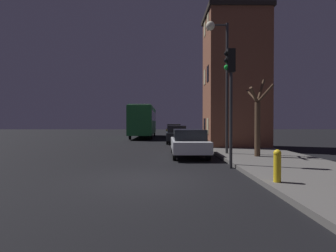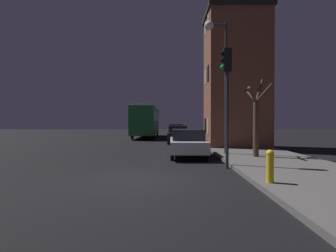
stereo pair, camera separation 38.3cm
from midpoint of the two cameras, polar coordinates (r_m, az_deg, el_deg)
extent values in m
plane|color=black|center=(8.49, -4.77, -11.52)|extent=(120.00, 120.00, 0.00)
cube|color=#514F4C|center=(9.68, 30.52, -9.62)|extent=(4.39, 60.00, 0.16)
cube|color=brown|center=(19.58, 15.06, 9.44)|extent=(4.09, 3.64, 9.21)
cube|color=black|center=(20.83, 15.11, 22.49)|extent=(4.33, 3.88, 0.30)
cube|color=beige|center=(18.24, 9.29, -0.01)|extent=(0.03, 0.70, 1.10)
cube|color=black|center=(19.66, 8.66, 0.05)|extent=(0.03, 0.70, 1.10)
cube|color=black|center=(18.55, 9.32, 11.20)|extent=(0.03, 0.70, 1.10)
cube|color=beige|center=(19.94, 8.69, 10.47)|extent=(0.03, 0.70, 1.10)
cube|color=beige|center=(19.52, 9.34, 21.67)|extent=(0.03, 0.70, 1.10)
cube|color=beige|center=(20.85, 8.71, 20.28)|extent=(0.03, 0.70, 1.10)
cylinder|color=#28282B|center=(14.36, 13.23, 8.00)|extent=(0.14, 0.14, 6.92)
cylinder|color=#28282B|center=(15.07, 11.49, 20.82)|extent=(0.90, 0.09, 0.09)
sphere|color=#F4EAC6|center=(14.98, 9.68, 20.75)|extent=(0.48, 0.48, 0.48)
cylinder|color=#28282B|center=(10.51, 13.78, 1.21)|extent=(0.12, 0.12, 3.78)
cube|color=black|center=(10.79, 13.82, 13.75)|extent=(0.30, 0.24, 0.90)
sphere|color=black|center=(10.81, 12.87, 15.19)|extent=(0.20, 0.20, 0.20)
sphere|color=black|center=(10.75, 12.86, 13.80)|extent=(0.20, 0.20, 0.20)
sphere|color=green|center=(10.69, 12.86, 12.39)|extent=(0.20, 0.20, 0.20)
cylinder|color=#473323|center=(13.40, 19.38, -0.69)|extent=(0.27, 0.27, 2.63)
cylinder|color=#473323|center=(13.15, 18.72, 6.44)|extent=(0.67, 0.65, 0.75)
cylinder|color=#473323|center=(13.75, 20.04, 7.22)|extent=(0.63, 0.60, 1.21)
cylinder|color=#473323|center=(13.87, 18.36, 6.22)|extent=(0.33, 1.01, 0.76)
cylinder|color=#473323|center=(13.40, 20.93, 6.68)|extent=(0.76, 0.51, 0.89)
cube|color=#1E6B33|center=(31.37, -4.40, 1.14)|extent=(2.46, 11.34, 3.04)
cube|color=black|center=(31.38, -4.41, 2.13)|extent=(2.48, 10.44, 1.09)
cube|color=#B2B2B2|center=(31.42, -4.41, 4.01)|extent=(2.34, 10.78, 0.12)
cylinder|color=black|center=(34.99, -2.01, -1.38)|extent=(0.18, 0.96, 0.96)
cylinder|color=black|center=(35.18, -5.72, -1.38)|extent=(0.18, 0.96, 0.96)
cylinder|color=black|center=(27.64, -2.72, -1.97)|extent=(0.18, 0.96, 0.96)
cylinder|color=black|center=(27.87, -7.41, -1.95)|extent=(0.18, 0.96, 0.96)
cube|color=#B7BABF|center=(14.10, 4.98, -4.05)|extent=(1.80, 4.69, 0.57)
cube|color=black|center=(13.83, 5.06, -1.85)|extent=(1.58, 2.44, 0.54)
cylinder|color=black|center=(15.71, 7.51, -4.59)|extent=(0.18, 0.67, 0.67)
cylinder|color=black|center=(15.60, 1.59, -4.62)|extent=(0.18, 0.67, 0.67)
cylinder|color=black|center=(12.70, 9.16, -5.88)|extent=(0.18, 0.67, 0.67)
cylinder|color=black|center=(12.57, 1.82, -5.94)|extent=(0.18, 0.67, 0.67)
cube|color=black|center=(22.78, 2.57, -2.17)|extent=(1.74, 4.27, 0.64)
cube|color=black|center=(22.54, 2.59, -0.64)|extent=(1.53, 2.22, 0.58)
cylinder|color=black|center=(24.22, 4.30, -2.75)|extent=(0.18, 0.63, 0.63)
cylinder|color=black|center=(24.17, 0.61, -2.76)|extent=(0.18, 0.63, 0.63)
cylinder|color=black|center=(21.45, 4.77, -3.21)|extent=(0.18, 0.63, 0.63)
cylinder|color=black|center=(21.40, 0.60, -3.22)|extent=(0.18, 0.63, 0.63)
cube|color=olive|center=(32.33, 2.12, -1.26)|extent=(1.80, 4.56, 0.68)
cube|color=black|center=(32.08, 2.13, -0.13)|extent=(1.59, 2.37, 0.60)
cylinder|color=black|center=(33.85, 3.43, -1.74)|extent=(0.18, 0.63, 0.63)
cylinder|color=black|center=(33.81, 0.68, -1.74)|extent=(0.18, 0.63, 0.63)
cylinder|color=black|center=(30.89, 3.70, -1.98)|extent=(0.18, 0.63, 0.63)
cylinder|color=black|center=(30.85, 0.68, -1.98)|extent=(0.18, 0.63, 0.63)
cylinder|color=gold|center=(7.85, 22.65, -8.63)|extent=(0.20, 0.20, 0.75)
sphere|color=gold|center=(7.80, 22.66, -5.54)|extent=(0.21, 0.21, 0.21)
camera|label=1|loc=(0.19, -89.37, 0.01)|focal=28.00mm
camera|label=2|loc=(0.19, 90.63, -0.01)|focal=28.00mm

